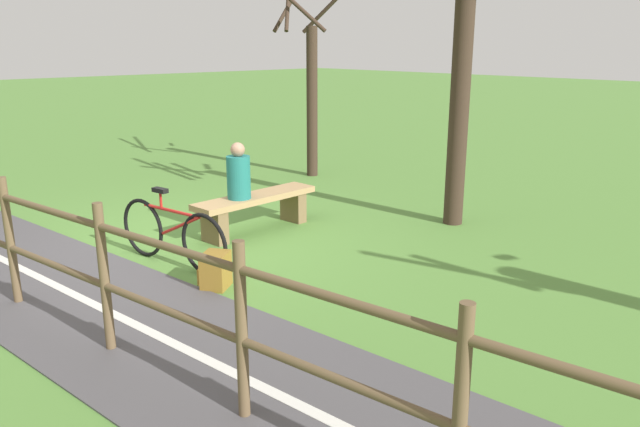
{
  "coord_description": "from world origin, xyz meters",
  "views": [
    {
      "loc": [
        3.75,
        6.54,
        2.45
      ],
      "look_at": [
        -0.34,
        2.2,
        0.8
      ],
      "focal_mm": 34.69,
      "sensor_mm": 36.0,
      "label": 1
    }
  ],
  "objects_px": {
    "tree_far_left": "(310,86)",
    "tree_mid_field": "(459,82)",
    "bench": "(256,206)",
    "person_seated": "(239,174)",
    "bicycle": "(172,234)",
    "backpack": "(215,271)"
  },
  "relations": [
    {
      "from": "bicycle",
      "to": "backpack",
      "type": "relative_size",
      "value": 4.42
    },
    {
      "from": "bench",
      "to": "bicycle",
      "type": "distance_m",
      "value": 1.55
    },
    {
      "from": "bicycle",
      "to": "tree_mid_field",
      "type": "height_order",
      "value": "tree_mid_field"
    },
    {
      "from": "person_seated",
      "to": "tree_far_left",
      "type": "relative_size",
      "value": 0.19
    },
    {
      "from": "person_seated",
      "to": "backpack",
      "type": "height_order",
      "value": "person_seated"
    },
    {
      "from": "tree_far_left",
      "to": "tree_mid_field",
      "type": "height_order",
      "value": "tree_mid_field"
    },
    {
      "from": "bicycle",
      "to": "tree_mid_field",
      "type": "xyz_separation_m",
      "value": [
        -3.7,
        1.19,
        1.58
      ]
    },
    {
      "from": "person_seated",
      "to": "bicycle",
      "type": "height_order",
      "value": "person_seated"
    },
    {
      "from": "bench",
      "to": "backpack",
      "type": "distance_m",
      "value": 2.01
    },
    {
      "from": "person_seated",
      "to": "tree_far_left",
      "type": "xyz_separation_m",
      "value": [
        -3.28,
        -2.22,
        0.87
      ]
    },
    {
      "from": "person_seated",
      "to": "tree_mid_field",
      "type": "xyz_separation_m",
      "value": [
        -2.48,
        1.57,
        1.13
      ]
    },
    {
      "from": "person_seated",
      "to": "tree_mid_field",
      "type": "relative_size",
      "value": 0.17
    },
    {
      "from": "backpack",
      "to": "tree_mid_field",
      "type": "relative_size",
      "value": 0.09
    },
    {
      "from": "bench",
      "to": "tree_mid_field",
      "type": "height_order",
      "value": "tree_mid_field"
    },
    {
      "from": "tree_far_left",
      "to": "person_seated",
      "type": "bearing_deg",
      "value": 34.1
    },
    {
      "from": "person_seated",
      "to": "tree_mid_field",
      "type": "height_order",
      "value": "tree_mid_field"
    },
    {
      "from": "bench",
      "to": "tree_mid_field",
      "type": "relative_size",
      "value": 0.44
    },
    {
      "from": "tree_far_left",
      "to": "tree_mid_field",
      "type": "xyz_separation_m",
      "value": [
        0.8,
        3.79,
        0.26
      ]
    },
    {
      "from": "backpack",
      "to": "tree_far_left",
      "type": "distance_m",
      "value": 5.92
    },
    {
      "from": "tree_far_left",
      "to": "tree_mid_field",
      "type": "relative_size",
      "value": 0.92
    },
    {
      "from": "tree_far_left",
      "to": "tree_mid_field",
      "type": "distance_m",
      "value": 3.89
    },
    {
      "from": "person_seated",
      "to": "tree_far_left",
      "type": "height_order",
      "value": "tree_far_left"
    }
  ]
}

